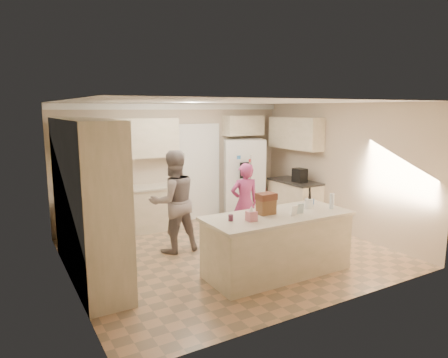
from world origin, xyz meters
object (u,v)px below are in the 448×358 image
refrigerator (244,178)px  tissue_box (251,216)px  island_base (277,245)px  dollhouse_body (266,207)px  teen_girl (245,203)px  coffee_maker (300,175)px  teen_boy (173,202)px  utensil_crock (309,204)px

refrigerator → tissue_box: size_ratio=12.86×
island_base → dollhouse_body: size_ratio=8.46×
refrigerator → teen_girl: (-0.99, -1.56, -0.15)m
tissue_box → teen_girl: bearing=60.0°
coffee_maker → dollhouse_body: size_ratio=1.15×
tissue_box → teen_boy: (-0.44, 1.77, -0.10)m
utensil_crock → tissue_box: (-1.20, -0.15, -0.00)m
coffee_maker → utensil_crock: bearing=-127.1°
coffee_maker → tissue_box: (-2.60, -2.00, -0.07)m
dollhouse_body → teen_girl: 1.51m
teen_boy → refrigerator: bearing=-150.3°
refrigerator → teen_boy: 2.72m
coffee_maker → teen_boy: 3.05m
coffee_maker → utensil_crock: 2.32m
coffee_maker → teen_girl: bearing=-166.3°
refrigerator → dollhouse_body: bearing=-93.0°
utensil_crock → teen_girl: teen_girl is taller
island_base → teen_boy: bearing=120.6°
refrigerator → utensil_crock: bearing=-79.2°
island_base → utensil_crock: 0.86m
utensil_crock → teen_girl: bearing=101.0°
refrigerator → utensil_crock: refrigerator is taller
dollhouse_body → tissue_box: bearing=-153.4°
island_base → tissue_box: bearing=-169.7°
dollhouse_body → island_base: bearing=-33.7°
tissue_box → teen_girl: teen_girl is taller
coffee_maker → refrigerator: bearing=120.9°
island_base → tissue_box: tissue_box is taller
tissue_box → dollhouse_body: size_ratio=0.54×
coffee_maker → tissue_box: coffee_maker is taller
refrigerator → island_base: refrigerator is taller
refrigerator → teen_boy: bearing=-125.4°
coffee_maker → teen_boy: teen_boy is taller
dollhouse_body → refrigerator: bearing=63.0°
teen_boy → dollhouse_body: bearing=117.2°
refrigerator → coffee_maker: size_ratio=6.00×
coffee_maker → tissue_box: size_ratio=2.14×
dollhouse_body → utensil_crock: bearing=-3.6°
coffee_maker → teen_boy: size_ratio=0.17×
refrigerator → teen_boy: size_ratio=1.00×
island_base → tissue_box: 0.79m
coffee_maker → teen_girl: 1.76m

